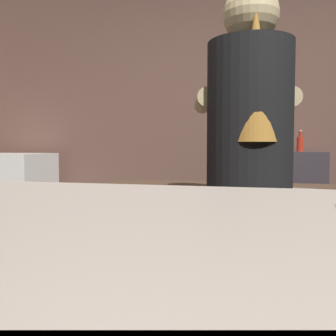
% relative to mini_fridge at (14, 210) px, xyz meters
% --- Properties ---
extents(wall_back, '(5.20, 0.10, 2.70)m').
position_rel_mini_fridge_xyz_m(wall_back, '(2.04, 0.45, 0.82)').
color(wall_back, brown).
rests_on(wall_back, ground).
extents(prep_counter, '(2.10, 0.60, 0.91)m').
position_rel_mini_fridge_xyz_m(prep_counter, '(2.39, -1.01, -0.07)').
color(prep_counter, '#493324').
rests_on(prep_counter, ground).
extents(back_shelf, '(0.76, 0.36, 1.08)m').
position_rel_mini_fridge_xyz_m(back_shelf, '(2.36, 0.17, 0.01)').
color(back_shelf, '#393339').
rests_on(back_shelf, ground).
extents(mini_fridge, '(0.63, 0.58, 1.06)m').
position_rel_mini_fridge_xyz_m(mini_fridge, '(0.00, 0.00, 0.00)').
color(mini_fridge, white).
rests_on(mini_fridge, ground).
extents(bartender, '(0.48, 0.54, 1.76)m').
position_rel_mini_fridge_xyz_m(bartender, '(2.19, -1.47, 0.49)').
color(bartender, '#363342').
rests_on(bartender, ground).
extents(mixing_bowl, '(0.17, 0.17, 0.05)m').
position_rel_mini_fridge_xyz_m(mixing_bowl, '(2.08, -1.00, 0.41)').
color(mixing_bowl, beige).
rests_on(mixing_bowl, prep_counter).
extents(chefs_knife, '(0.24, 0.10, 0.01)m').
position_rel_mini_fridge_xyz_m(chefs_knife, '(2.46, -1.06, 0.39)').
color(chefs_knife, silver).
rests_on(chefs_knife, prep_counter).
extents(bottle_soy, '(0.05, 0.05, 0.17)m').
position_rel_mini_fridge_xyz_m(bottle_soy, '(2.46, 0.20, 0.62)').
color(bottle_soy, '#C9CF86').
rests_on(bottle_soy, back_shelf).
extents(bottle_vinegar, '(0.06, 0.06, 0.21)m').
position_rel_mini_fridge_xyz_m(bottle_vinegar, '(2.25, 0.16, 0.63)').
color(bottle_vinegar, black).
rests_on(bottle_vinegar, back_shelf).
extents(bottle_hot_sauce, '(0.05, 0.05, 0.18)m').
position_rel_mini_fridge_xyz_m(bottle_hot_sauce, '(2.56, 0.25, 0.62)').
color(bottle_hot_sauce, red).
rests_on(bottle_hot_sauce, back_shelf).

